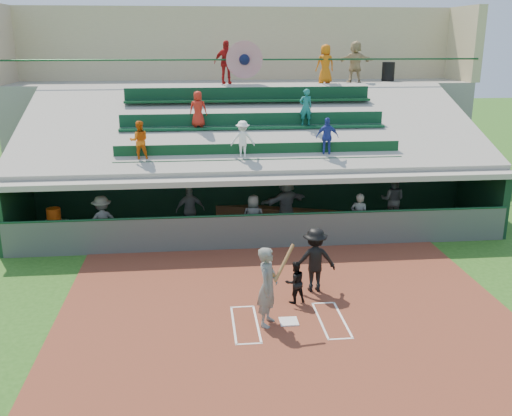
{
  "coord_description": "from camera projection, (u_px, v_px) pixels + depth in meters",
  "views": [
    {
      "loc": [
        -2.02,
        -11.94,
        6.42
      ],
      "look_at": [
        -0.41,
        3.5,
        1.8
      ],
      "focal_mm": 40.0,
      "sensor_mm": 36.0,
      "label": 1
    }
  ],
  "objects": [
    {
      "name": "catcher",
      "position": [
        295.0,
        282.0,
        14.28
      ],
      "size": [
        0.63,
        0.55,
        1.09
      ],
      "primitive_type": "imported",
      "rotation": [
        0.0,
        0.0,
        3.44
      ],
      "color": "black",
      "rests_on": "dirt_slab"
    },
    {
      "name": "batter_at_plate",
      "position": [
        268.0,
        286.0,
        13.06
      ],
      "size": [
        0.97,
        0.83,
        1.95
      ],
      "color": "#5C5F59",
      "rests_on": "dirt_slab"
    },
    {
      "name": "dugout_player_d",
      "position": [
        286.0,
        203.0,
        19.57
      ],
      "size": [
        1.85,
        1.27,
        1.92
      ],
      "primitive_type": "imported",
      "rotation": [
        0.0,
        0.0,
        3.58
      ],
      "color": "#61645E",
      "rests_on": "dugout_floor"
    },
    {
      "name": "concourse_staff_c",
      "position": [
        355.0,
        62.0,
        24.45
      ],
      "size": [
        1.64,
        0.61,
        1.74
      ],
      "primitive_type": "imported",
      "rotation": [
        0.0,
        0.0,
        3.08
      ],
      "color": "tan",
      "rests_on": "concourse_slab"
    },
    {
      "name": "trash_bin",
      "position": [
        388.0,
        72.0,
        25.33
      ],
      "size": [
        0.55,
        0.55,
        0.83
      ],
      "primitive_type": "cylinder",
      "color": "black",
      "rests_on": "concourse_slab"
    },
    {
      "name": "white_table",
      "position": [
        56.0,
        232.0,
        18.53
      ],
      "size": [
        0.96,
        0.84,
        0.7
      ],
      "primitive_type": "cube",
      "rotation": [
        0.0,
        0.0,
        -0.35
      ],
      "color": "white",
      "rests_on": "dugout_floor"
    },
    {
      "name": "home_plate",
      "position": [
        289.0,
        321.0,
        13.4
      ],
      "size": [
        0.43,
        0.43,
        0.03
      ],
      "primitive_type": "cube",
      "color": "silver",
      "rests_on": "dirt_slab"
    },
    {
      "name": "dirt_slab",
      "position": [
        285.0,
        313.0,
        13.89
      ],
      "size": [
        11.0,
        9.0,
        0.02
      ],
      "primitive_type": "cube",
      "color": "#602A1B",
      "rests_on": "ground"
    },
    {
      "name": "home_umpire",
      "position": [
        315.0,
        260.0,
        14.87
      ],
      "size": [
        1.12,
        0.65,
        1.72
      ],
      "primitive_type": "imported",
      "rotation": [
        0.0,
        0.0,
        3.14
      ],
      "color": "black",
      "rests_on": "dirt_slab"
    },
    {
      "name": "batters_box_chalk",
      "position": [
        289.0,
        322.0,
        13.41
      ],
      "size": [
        2.65,
        1.85,
        0.01
      ],
      "color": "white",
      "rests_on": "dirt_slab"
    },
    {
      "name": "dugout_player_a",
      "position": [
        103.0,
        221.0,
        18.06
      ],
      "size": [
        1.2,
        0.91,
        1.65
      ],
      "primitive_type": "imported",
      "rotation": [
        0.0,
        0.0,
        3.44
      ],
      "color": "#545651",
      "rests_on": "dugout_floor"
    },
    {
      "name": "dugout_player_f",
      "position": [
        393.0,
        200.0,
        20.27
      ],
      "size": [
        1.04,
        0.94,
        1.75
      ],
      "primitive_type": "imported",
      "rotation": [
        0.0,
        0.0,
        2.74
      ],
      "color": "#525550",
      "rests_on": "dugout_floor"
    },
    {
      "name": "dugout_bench",
      "position": [
        253.0,
        212.0,
        21.08
      ],
      "size": [
        13.9,
        5.24,
        0.44
      ],
      "primitive_type": "cube",
      "rotation": [
        0.0,
        0.0,
        -0.34
      ],
      "color": "brown",
      "rests_on": "dugout_floor"
    },
    {
      "name": "water_cooler",
      "position": [
        54.0,
        215.0,
        18.37
      ],
      "size": [
        0.45,
        0.45,
        0.45
      ],
      "primitive_type": "cylinder",
      "color": "#E4500D",
      "rests_on": "white_table"
    },
    {
      "name": "dugout_floor",
      "position": [
        258.0,
        230.0,
        19.84
      ],
      "size": [
        16.0,
        3.5,
        0.04
      ],
      "primitive_type": "cube",
      "color": "gray",
      "rests_on": "ground"
    },
    {
      "name": "grandstand",
      "position": [
        248.0,
        147.0,
        22.79
      ],
      "size": [
        20.4,
        10.4,
        7.8
      ],
      "color": "#4E544F",
      "rests_on": "ground"
    },
    {
      "name": "concourse_slab",
      "position": [
        242.0,
        134.0,
        25.63
      ],
      "size": [
        20.0,
        3.0,
        4.6
      ],
      "primitive_type": "cube",
      "color": "gray",
      "rests_on": "ground"
    },
    {
      "name": "dugout_player_b",
      "position": [
        190.0,
        210.0,
        19.21
      ],
      "size": [
        1.02,
        0.53,
        1.67
      ],
      "primitive_type": "imported",
      "rotation": [
        0.0,
        0.0,
        3.27
      ],
      "color": "#555752",
      "rests_on": "dugout_floor"
    },
    {
      "name": "dugout_player_e",
      "position": [
        359.0,
        217.0,
        18.67
      ],
      "size": [
        0.68,
        0.6,
        1.57
      ],
      "primitive_type": "imported",
      "rotation": [
        0.0,
        0.0,
        2.65
      ],
      "color": "#595B56",
      "rests_on": "dugout_floor"
    },
    {
      "name": "concourse_staff_b",
      "position": [
        325.0,
        64.0,
        23.77
      ],
      "size": [
        0.86,
        0.64,
        1.6
      ],
      "primitive_type": "imported",
      "rotation": [
        0.0,
        0.0,
        3.32
      ],
      "color": "#CF630C",
      "rests_on": "concourse_slab"
    },
    {
      "name": "ground",
      "position": [
        289.0,
        323.0,
        13.41
      ],
      "size": [
        100.0,
        100.0,
        0.0
      ],
      "primitive_type": "plane",
      "color": "#245116",
      "rests_on": "ground"
    },
    {
      "name": "concourse_staff_a",
      "position": [
        227.0,
        62.0,
        23.37
      ],
      "size": [
        1.11,
        0.67,
        1.76
      ],
      "primitive_type": "imported",
      "rotation": [
        0.0,
        0.0,
        2.9
      ],
      "color": "#AC1413",
      "rests_on": "concourse_slab"
    },
    {
      "name": "dugout_player_c",
      "position": [
        253.0,
        218.0,
        18.55
      ],
      "size": [
        0.84,
        0.63,
        1.55
      ],
      "primitive_type": "imported",
      "rotation": [
        0.0,
        0.0,
        2.95
      ],
      "color": "#525550",
      "rests_on": "dugout_floor"
    }
  ]
}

